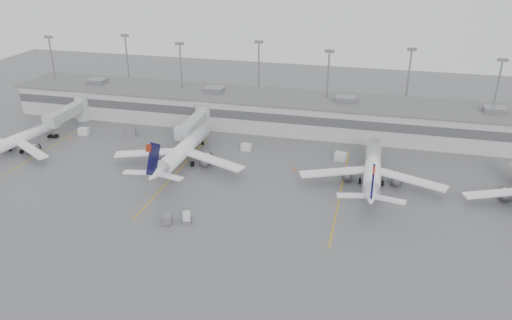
% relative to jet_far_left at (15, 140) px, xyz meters
% --- Properties ---
extents(ground, '(260.00, 260.00, 0.00)m').
position_rel_jet_far_left_xyz_m(ground, '(58.25, -25.88, -2.79)').
color(ground, '#565658').
rests_on(ground, ground).
extents(terminal, '(152.00, 17.00, 9.45)m').
position_rel_jet_far_left_xyz_m(terminal, '(58.24, 32.11, 1.38)').
color(terminal, '#A8A8A3').
rests_on(terminal, ground).
extents(light_masts, '(142.40, 8.00, 20.60)m').
position_rel_jet_far_left_xyz_m(light_masts, '(58.25, 37.87, 9.23)').
color(light_masts, gray).
rests_on(light_masts, ground).
extents(jet_bridge_left, '(4.00, 17.20, 7.00)m').
position_rel_jet_far_left_xyz_m(jet_bridge_left, '(2.75, 19.85, 1.08)').
color(jet_bridge_left, '#A0A3A5').
rests_on(jet_bridge_left, ground).
extents(jet_bridge_right, '(4.00, 17.20, 7.00)m').
position_rel_jet_far_left_xyz_m(jet_bridge_right, '(37.75, 19.85, 1.08)').
color(jet_bridge_right, '#A0A3A5').
rests_on(jet_bridge_right, ground).
extents(stand_markings, '(105.25, 40.00, 0.01)m').
position_rel_jet_far_left_xyz_m(stand_markings, '(58.25, -1.88, -2.79)').
color(stand_markings, '#C7900B').
rests_on(stand_markings, ground).
extents(jet_far_left, '(24.32, 27.52, 8.99)m').
position_rel_jet_far_left_xyz_m(jet_far_left, '(0.00, 0.00, 0.00)').
color(jet_far_left, white).
rests_on(jet_far_left, ground).
extents(jet_mid_left, '(30.14, 33.79, 10.93)m').
position_rel_jet_far_left_xyz_m(jet_mid_left, '(40.61, 2.95, 0.60)').
color(jet_mid_left, white).
rests_on(jet_mid_left, ground).
extents(jet_mid_right, '(29.28, 32.80, 10.62)m').
position_rel_jet_far_left_xyz_m(jet_mid_right, '(81.45, 3.45, 0.51)').
color(jet_mid_right, white).
rests_on(jet_mid_right, ground).
extents(baggage_tug, '(2.33, 2.85, 1.59)m').
position_rel_jet_far_left_xyz_m(baggage_tug, '(50.32, -19.92, -2.17)').
color(baggage_tug, silver).
rests_on(baggage_tug, ground).
extents(baggage_cart, '(2.29, 2.89, 1.63)m').
position_rel_jet_far_left_xyz_m(baggage_cart, '(47.12, -21.12, -1.94)').
color(baggage_cart, slate).
rests_on(baggage_cart, ground).
extents(gse_uld_a, '(2.76, 2.06, 1.80)m').
position_rel_jet_far_left_xyz_m(gse_uld_a, '(9.18, 13.66, -1.89)').
color(gse_uld_a, silver).
rests_on(gse_uld_a, ground).
extents(gse_uld_b, '(2.37, 1.64, 1.63)m').
position_rel_jet_far_left_xyz_m(gse_uld_b, '(52.06, 13.89, -1.98)').
color(gse_uld_b, silver).
rests_on(gse_uld_b, ground).
extents(gse_uld_c, '(2.86, 2.15, 1.85)m').
position_rel_jet_far_left_xyz_m(gse_uld_c, '(74.22, 13.54, -1.87)').
color(gse_uld_c, silver).
rests_on(gse_uld_c, ground).
extents(gse_loader, '(3.08, 3.71, 1.99)m').
position_rel_jet_far_left_xyz_m(gse_loader, '(21.15, 16.31, -1.80)').
color(gse_loader, slate).
rests_on(gse_loader, ground).
extents(cone_a, '(0.43, 0.43, 0.69)m').
position_rel_jet_far_left_xyz_m(cone_a, '(7.63, 9.75, -2.45)').
color(cone_a, '#FF5905').
rests_on(cone_a, ground).
extents(cone_b, '(0.46, 0.46, 0.73)m').
position_rel_jet_far_left_xyz_m(cone_b, '(45.92, 5.23, -2.43)').
color(cone_b, '#FF5905').
rests_on(cone_b, ground).
extents(cone_c, '(0.43, 0.43, 0.69)m').
position_rel_jet_far_left_xyz_m(cone_c, '(65.12, 5.64, -2.45)').
color(cone_c, '#FF5905').
rests_on(cone_c, ground).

